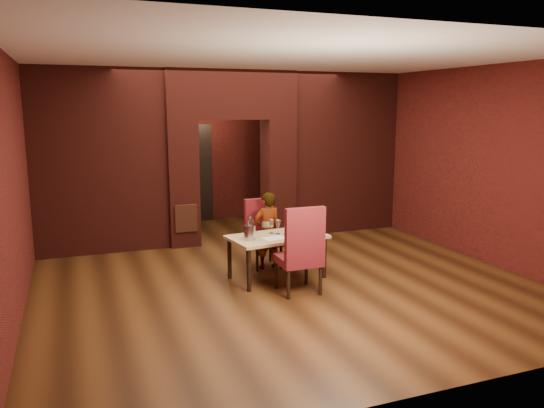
{
  "coord_description": "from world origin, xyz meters",
  "views": [
    {
      "loc": [
        -2.83,
        -7.59,
        2.54
      ],
      "look_at": [
        0.06,
        0.0,
        1.04
      ],
      "focal_mm": 35.0,
      "sensor_mm": 36.0,
      "label": 1
    }
  ],
  "objects_px": {
    "wine_glass_b": "(278,227)",
    "potted_plant": "(305,247)",
    "chair_far": "(264,234)",
    "wine_glass_a": "(271,226)",
    "wine_bucket": "(250,233)",
    "wine_glass_c": "(288,228)",
    "dining_table": "(277,257)",
    "water_bottle": "(250,226)",
    "person_seated": "(267,231)",
    "chair_near": "(298,249)"
  },
  "relations": [
    {
      "from": "wine_glass_b",
      "to": "potted_plant",
      "type": "bearing_deg",
      "value": 40.07
    },
    {
      "from": "wine_glass_c",
      "to": "water_bottle",
      "type": "bearing_deg",
      "value": 171.79
    },
    {
      "from": "dining_table",
      "to": "potted_plant",
      "type": "height_order",
      "value": "dining_table"
    },
    {
      "from": "chair_near",
      "to": "wine_glass_a",
      "type": "height_order",
      "value": "chair_near"
    },
    {
      "from": "chair_near",
      "to": "wine_glass_c",
      "type": "distance_m",
      "value": 0.7
    },
    {
      "from": "wine_bucket",
      "to": "potted_plant",
      "type": "height_order",
      "value": "wine_bucket"
    },
    {
      "from": "person_seated",
      "to": "wine_glass_b",
      "type": "distance_m",
      "value": 0.47
    },
    {
      "from": "wine_glass_b",
      "to": "dining_table",
      "type": "bearing_deg",
      "value": -119.99
    },
    {
      "from": "wine_glass_a",
      "to": "water_bottle",
      "type": "xyz_separation_m",
      "value": [
        -0.35,
        -0.05,
        0.05
      ]
    },
    {
      "from": "dining_table",
      "to": "chair_far",
      "type": "xyz_separation_m",
      "value": [
        0.02,
        0.63,
        0.21
      ]
    },
    {
      "from": "chair_far",
      "to": "person_seated",
      "type": "distance_m",
      "value": 0.14
    },
    {
      "from": "wine_glass_a",
      "to": "potted_plant",
      "type": "height_order",
      "value": "wine_glass_a"
    },
    {
      "from": "person_seated",
      "to": "wine_bucket",
      "type": "xyz_separation_m",
      "value": [
        -0.5,
        -0.61,
        0.15
      ]
    },
    {
      "from": "wine_glass_c",
      "to": "wine_bucket",
      "type": "distance_m",
      "value": 0.66
    },
    {
      "from": "chair_near",
      "to": "wine_glass_c",
      "type": "xyz_separation_m",
      "value": [
        0.13,
        0.67,
        0.14
      ]
    },
    {
      "from": "dining_table",
      "to": "wine_glass_c",
      "type": "xyz_separation_m",
      "value": [
        0.19,
        0.02,
        0.43
      ]
    },
    {
      "from": "dining_table",
      "to": "wine_glass_a",
      "type": "bearing_deg",
      "value": 92.61
    },
    {
      "from": "dining_table",
      "to": "water_bottle",
      "type": "height_order",
      "value": "water_bottle"
    },
    {
      "from": "potted_plant",
      "to": "person_seated",
      "type": "bearing_deg",
      "value": -167.45
    },
    {
      "from": "dining_table",
      "to": "chair_far",
      "type": "bearing_deg",
      "value": 79.93
    },
    {
      "from": "person_seated",
      "to": "potted_plant",
      "type": "height_order",
      "value": "person_seated"
    },
    {
      "from": "chair_far",
      "to": "water_bottle",
      "type": "height_order",
      "value": "chair_far"
    },
    {
      "from": "wine_glass_c",
      "to": "potted_plant",
      "type": "distance_m",
      "value": 1.02
    },
    {
      "from": "wine_glass_b",
      "to": "potted_plant",
      "type": "height_order",
      "value": "wine_glass_b"
    },
    {
      "from": "water_bottle",
      "to": "potted_plant",
      "type": "xyz_separation_m",
      "value": [
        1.15,
        0.57,
        -0.58
      ]
    },
    {
      "from": "wine_bucket",
      "to": "dining_table",
      "type": "bearing_deg",
      "value": 11.38
    },
    {
      "from": "chair_near",
      "to": "wine_glass_b",
      "type": "height_order",
      "value": "chair_near"
    },
    {
      "from": "wine_bucket",
      "to": "water_bottle",
      "type": "xyz_separation_m",
      "value": [
        0.08,
        0.2,
        0.05
      ]
    },
    {
      "from": "chair_near",
      "to": "potted_plant",
      "type": "relative_size",
      "value": 2.65
    },
    {
      "from": "chair_far",
      "to": "wine_glass_a",
      "type": "xyz_separation_m",
      "value": [
        -0.05,
        -0.48,
        0.23
      ]
    },
    {
      "from": "chair_near",
      "to": "wine_bucket",
      "type": "bearing_deg",
      "value": -46.64
    },
    {
      "from": "chair_near",
      "to": "potted_plant",
      "type": "xyz_separation_m",
      "value": [
        0.71,
        1.33,
        -0.38
      ]
    },
    {
      "from": "person_seated",
      "to": "potted_plant",
      "type": "distance_m",
      "value": 0.84
    },
    {
      "from": "wine_glass_a",
      "to": "water_bottle",
      "type": "relative_size",
      "value": 0.69
    },
    {
      "from": "wine_glass_b",
      "to": "wine_glass_c",
      "type": "height_order",
      "value": "wine_glass_b"
    },
    {
      "from": "wine_glass_c",
      "to": "water_bottle",
      "type": "distance_m",
      "value": 0.58
    },
    {
      "from": "wine_bucket",
      "to": "chair_near",
      "type": "bearing_deg",
      "value": -47.05
    },
    {
      "from": "wine_glass_a",
      "to": "wine_glass_c",
      "type": "xyz_separation_m",
      "value": [
        0.22,
        -0.13,
        -0.01
      ]
    },
    {
      "from": "potted_plant",
      "to": "wine_bucket",
      "type": "bearing_deg",
      "value": -147.74
    },
    {
      "from": "wine_glass_c",
      "to": "water_bottle",
      "type": "height_order",
      "value": "water_bottle"
    },
    {
      "from": "dining_table",
      "to": "potted_plant",
      "type": "relative_size",
      "value": 3.01
    },
    {
      "from": "wine_glass_a",
      "to": "dining_table",
      "type": "bearing_deg",
      "value": -79.16
    },
    {
      "from": "chair_far",
      "to": "wine_bucket",
      "type": "xyz_separation_m",
      "value": [
        -0.48,
        -0.73,
        0.22
      ]
    },
    {
      "from": "wine_glass_c",
      "to": "chair_near",
      "type": "bearing_deg",
      "value": -101.2
    },
    {
      "from": "chair_far",
      "to": "wine_glass_c",
      "type": "distance_m",
      "value": 0.67
    },
    {
      "from": "dining_table",
      "to": "wine_glass_a",
      "type": "xyz_separation_m",
      "value": [
        -0.03,
        0.16,
        0.43
      ]
    },
    {
      "from": "chair_far",
      "to": "chair_near",
      "type": "distance_m",
      "value": 1.28
    },
    {
      "from": "person_seated",
      "to": "wine_glass_c",
      "type": "height_order",
      "value": "person_seated"
    },
    {
      "from": "person_seated",
      "to": "dining_table",
      "type": "bearing_deg",
      "value": 81.47
    },
    {
      "from": "chair_far",
      "to": "wine_glass_a",
      "type": "height_order",
      "value": "chair_far"
    }
  ]
}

